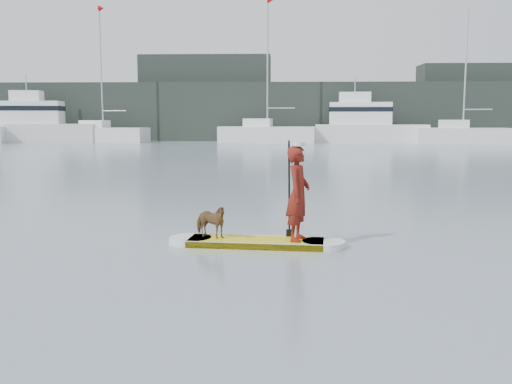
{
  "coord_description": "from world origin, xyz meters",
  "views": [
    {
      "loc": [
        -2.33,
        -8.55,
        2.35
      ],
      "look_at": [
        -2.7,
        1.81,
        1.0
      ],
      "focal_mm": 40.0,
      "sensor_mm": 36.0,
      "label": 1
    }
  ],
  "objects_px": {
    "paddler": "(298,194)",
    "motor_yacht_a": "(366,124)",
    "paddleboard": "(256,242)",
    "sailboat_d": "(266,132)",
    "dog": "(210,221)",
    "motor_yacht_b": "(39,123)",
    "sailboat_e": "(462,134)",
    "sailboat_b": "(103,133)"
  },
  "relations": [
    {
      "from": "paddler",
      "to": "sailboat_e",
      "type": "bearing_deg",
      "value": -5.49
    },
    {
      "from": "sailboat_d",
      "to": "sailboat_e",
      "type": "distance_m",
      "value": 18.02
    },
    {
      "from": "paddleboard",
      "to": "sailboat_e",
      "type": "bearing_deg",
      "value": 73.5
    },
    {
      "from": "sailboat_e",
      "to": "sailboat_d",
      "type": "bearing_deg",
      "value": 176.63
    },
    {
      "from": "dog",
      "to": "motor_yacht_a",
      "type": "bearing_deg",
      "value": 17.49
    },
    {
      "from": "motor_yacht_b",
      "to": "motor_yacht_a",
      "type": "bearing_deg",
      "value": -5.7
    },
    {
      "from": "paddleboard",
      "to": "motor_yacht_b",
      "type": "relative_size",
      "value": 0.32
    },
    {
      "from": "sailboat_b",
      "to": "motor_yacht_b",
      "type": "distance_m",
      "value": 6.21
    },
    {
      "from": "sailboat_b",
      "to": "sailboat_e",
      "type": "distance_m",
      "value": 34.06
    },
    {
      "from": "sailboat_d",
      "to": "sailboat_e",
      "type": "bearing_deg",
      "value": 0.58
    },
    {
      "from": "dog",
      "to": "sailboat_b",
      "type": "xyz_separation_m",
      "value": [
        -15.81,
        45.06,
        0.47
      ]
    },
    {
      "from": "sailboat_e",
      "to": "paddleboard",
      "type": "bearing_deg",
      "value": -108.09
    },
    {
      "from": "paddleboard",
      "to": "sailboat_d",
      "type": "xyz_separation_m",
      "value": [
        -0.59,
        44.78,
        0.91
      ]
    },
    {
      "from": "motor_yacht_a",
      "to": "motor_yacht_b",
      "type": "xyz_separation_m",
      "value": [
        -31.79,
        -0.47,
        0.06
      ]
    },
    {
      "from": "sailboat_b",
      "to": "motor_yacht_a",
      "type": "bearing_deg",
      "value": 10.21
    },
    {
      "from": "paddler",
      "to": "sailboat_e",
      "type": "distance_m",
      "value": 45.62
    },
    {
      "from": "paddler",
      "to": "motor_yacht_a",
      "type": "distance_m",
      "value": 46.1
    },
    {
      "from": "sailboat_e",
      "to": "motor_yacht_b",
      "type": "height_order",
      "value": "sailboat_e"
    },
    {
      "from": "sailboat_e",
      "to": "dog",
      "type": "bearing_deg",
      "value": -109.12
    },
    {
      "from": "sailboat_e",
      "to": "motor_yacht_a",
      "type": "distance_m",
      "value": 8.81
    },
    {
      "from": "paddler",
      "to": "motor_yacht_a",
      "type": "xyz_separation_m",
      "value": [
        8.21,
        45.35,
        0.8
      ]
    },
    {
      "from": "paddler",
      "to": "motor_yacht_b",
      "type": "height_order",
      "value": "motor_yacht_b"
    },
    {
      "from": "paddler",
      "to": "dog",
      "type": "bearing_deg",
      "value": 100.08
    },
    {
      "from": "paddler",
      "to": "motor_yacht_a",
      "type": "bearing_deg",
      "value": 5.45
    },
    {
      "from": "motor_yacht_b",
      "to": "dog",
      "type": "bearing_deg",
      "value": -70.41
    },
    {
      "from": "sailboat_b",
      "to": "motor_yacht_a",
      "type": "xyz_separation_m",
      "value": [
        25.66,
        0.13,
        0.88
      ]
    },
    {
      "from": "paddleboard",
      "to": "dog",
      "type": "height_order",
      "value": "dog"
    },
    {
      "from": "sailboat_b",
      "to": "paddler",
      "type": "bearing_deg",
      "value": -58.98
    },
    {
      "from": "dog",
      "to": "motor_yacht_a",
      "type": "height_order",
      "value": "motor_yacht_a"
    },
    {
      "from": "dog",
      "to": "motor_yacht_b",
      "type": "bearing_deg",
      "value": 55.92
    },
    {
      "from": "paddleboard",
      "to": "dog",
      "type": "distance_m",
      "value": 0.94
    },
    {
      "from": "paddler",
      "to": "sailboat_d",
      "type": "bearing_deg",
      "value": 17.46
    },
    {
      "from": "paddleboard",
      "to": "motor_yacht_b",
      "type": "bearing_deg",
      "value": 122.61
    },
    {
      "from": "sailboat_b",
      "to": "motor_yacht_b",
      "type": "xyz_separation_m",
      "value": [
        -6.13,
        -0.34,
        0.95
      ]
    },
    {
      "from": "motor_yacht_a",
      "to": "sailboat_d",
      "type": "bearing_deg",
      "value": -172.34
    },
    {
      "from": "dog",
      "to": "sailboat_e",
      "type": "relative_size",
      "value": 0.06
    },
    {
      "from": "paddleboard",
      "to": "sailboat_b",
      "type": "relative_size",
      "value": 0.25
    },
    {
      "from": "motor_yacht_a",
      "to": "motor_yacht_b",
      "type": "bearing_deg",
      "value": -174.46
    },
    {
      "from": "paddler",
      "to": "sailboat_e",
      "type": "relative_size",
      "value": 0.14
    },
    {
      "from": "sailboat_b",
      "to": "motor_yacht_b",
      "type": "relative_size",
      "value": 1.26
    },
    {
      "from": "paddleboard",
      "to": "paddler",
      "type": "height_order",
      "value": "paddler"
    },
    {
      "from": "paddleboard",
      "to": "motor_yacht_b",
      "type": "height_order",
      "value": "motor_yacht_b"
    }
  ]
}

